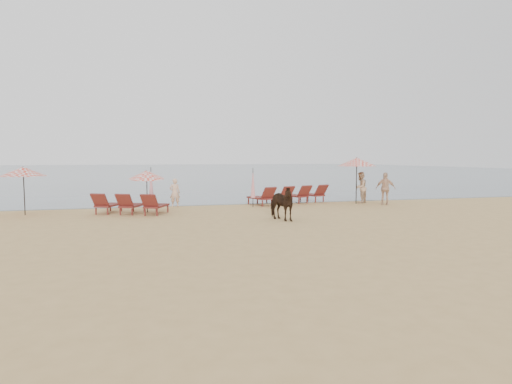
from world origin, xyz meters
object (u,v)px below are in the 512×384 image
umbrella_open_right (357,162)px  umbrella_open_left_b (147,175)px  umbrella_open_left_a (23,172)px  cow (280,203)px  lounger_cluster_right (290,195)px  beachgoer_right_a (361,187)px  umbrella_closed_right (253,183)px  umbrella_closed_left (151,181)px  lounger_cluster_left (130,204)px  beachgoer_left (175,193)px  beachgoer_right_b (385,189)px

umbrella_open_right → umbrella_open_left_b: bearing=161.7°
umbrella_open_left_a → cow: umbrella_open_left_a is taller
umbrella_open_right → lounger_cluster_right: bearing=141.0°
lounger_cluster_right → beachgoer_right_a: beachgoer_right_a is taller
umbrella_closed_right → umbrella_open_left_b: bearing=-171.6°
lounger_cluster_right → umbrella_open_left_a: (-13.32, -1.60, 1.49)m
umbrella_closed_right → cow: size_ratio=1.21×
umbrella_open_left_a → umbrella_closed_right: bearing=-22.6°
umbrella_closed_left → umbrella_closed_right: umbrella_closed_left is taller
umbrella_open_right → beachgoer_right_a: (0.41, 0.26, -1.48)m
cow → lounger_cluster_right: bearing=47.8°
umbrella_open_left_b → cow: umbrella_open_left_b is taller
lounger_cluster_right → umbrella_closed_right: bearing=-172.3°
lounger_cluster_left → umbrella_open_left_b: (0.77, 0.49, 1.34)m
umbrella_open_left_b → beachgoer_left: 2.71m
umbrella_open_left_b → umbrella_closed_right: 5.52m
umbrella_open_left_a → cow: 11.75m
lounger_cluster_left → umbrella_open_right: 12.55m
umbrella_closed_left → beachgoer_right_b: size_ratio=1.15×
umbrella_closed_left → beachgoer_right_a: size_ratio=1.15×
umbrella_open_right → beachgoer_left: 10.28m
lounger_cluster_left → beachgoer_right_b: 13.67m
beachgoer_right_b → umbrella_open_left_a: bearing=27.8°
beachgoer_right_b → umbrella_closed_left: bearing=11.5°
umbrella_open_left_a → beachgoer_right_a: 17.43m
lounger_cluster_left → cow: cow is taller
cow → umbrella_closed_right: bearing=69.5°
lounger_cluster_left → beachgoer_right_a: bearing=31.4°
cow → beachgoer_right_a: bearing=19.5°
umbrella_open_left_b → umbrella_closed_left: umbrella_open_left_b is taller
umbrella_open_right → cow: size_ratio=1.55×
umbrella_closed_left → umbrella_open_left_a: bearing=-147.5°
lounger_cluster_right → umbrella_closed_left: 7.94m
umbrella_open_left_a → cow: bearing=-47.4°
lounger_cluster_right → umbrella_closed_right: 2.86m
umbrella_open_left_b → cow: 6.83m
umbrella_open_left_a → umbrella_closed_left: 6.77m
umbrella_closed_left → beachgoer_right_a: umbrella_closed_left is taller
umbrella_closed_right → cow: bearing=-91.0°
beachgoer_right_a → beachgoer_left: bearing=-41.9°
umbrella_closed_left → cow: 9.62m
umbrella_open_left_a → umbrella_open_right: size_ratio=0.84×
lounger_cluster_right → umbrella_closed_left: umbrella_closed_left is taller
lounger_cluster_right → beachgoer_right_b: bearing=-39.4°
cow → beachgoer_left: beachgoer_left is taller
umbrella_closed_left → umbrella_open_left_b: bearing=-93.7°
lounger_cluster_left → lounger_cluster_right: (8.67, 2.51, 0.02)m
cow → beachgoer_left: 7.27m
lounger_cluster_left → umbrella_open_left_a: bearing=-167.4°
lounger_cluster_left → umbrella_open_left_b: 1.62m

